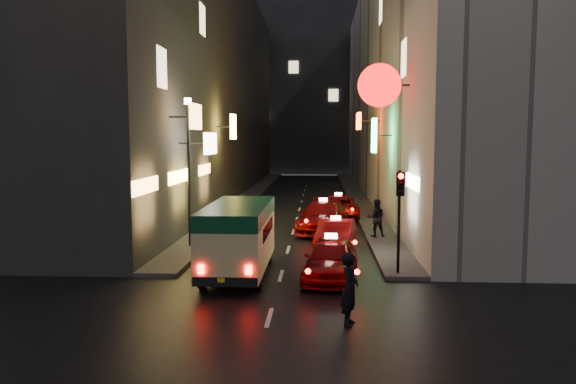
% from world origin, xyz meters
% --- Properties ---
extents(ground, '(120.00, 120.00, 0.00)m').
position_xyz_m(ground, '(0.00, 0.00, 0.00)').
color(ground, black).
rests_on(ground, ground).
extents(building_left, '(7.51, 52.00, 18.00)m').
position_xyz_m(building_left, '(-8.00, 33.99, 9.00)').
color(building_left, '#353330').
rests_on(building_left, ground).
extents(building_right, '(8.13, 52.00, 18.00)m').
position_xyz_m(building_right, '(8.00, 34.00, 9.00)').
color(building_right, '#B7B1A8').
rests_on(building_right, ground).
extents(building_far, '(30.00, 10.00, 22.00)m').
position_xyz_m(building_far, '(0.00, 66.00, 11.00)').
color(building_far, '#36373C').
rests_on(building_far, ground).
extents(sidewalk_left, '(1.50, 52.00, 0.15)m').
position_xyz_m(sidewalk_left, '(-4.25, 34.00, 0.07)').
color(sidewalk_left, '#4D4A48').
rests_on(sidewalk_left, ground).
extents(sidewalk_right, '(1.50, 52.00, 0.15)m').
position_xyz_m(sidewalk_right, '(4.25, 34.00, 0.07)').
color(sidewalk_right, '#4D4A48').
rests_on(sidewalk_right, ground).
extents(minibus, '(2.02, 5.72, 2.46)m').
position_xyz_m(minibus, '(-1.46, 8.52, 1.55)').
color(minibus, beige).
rests_on(minibus, ground).
extents(taxi_near, '(2.71, 5.32, 1.79)m').
position_xyz_m(taxi_near, '(1.70, 8.09, 0.81)').
color(taxi_near, maroon).
rests_on(taxi_near, ground).
extents(taxi_second, '(2.61, 5.01, 1.69)m').
position_xyz_m(taxi_second, '(1.99, 12.89, 0.76)').
color(taxi_second, maroon).
rests_on(taxi_second, ground).
extents(taxi_third, '(3.15, 5.94, 1.97)m').
position_xyz_m(taxi_third, '(1.51, 17.69, 0.90)').
color(taxi_third, maroon).
rests_on(taxi_third, ground).
extents(taxi_far, '(2.17, 5.01, 1.74)m').
position_xyz_m(taxi_far, '(2.42, 22.49, 0.79)').
color(taxi_far, maroon).
rests_on(taxi_far, ground).
extents(pedestrian_crossing, '(0.59, 0.77, 2.11)m').
position_xyz_m(pedestrian_crossing, '(2.08, 3.55, 1.05)').
color(pedestrian_crossing, black).
rests_on(pedestrian_crossing, ground).
extents(pedestrian_sidewalk, '(0.78, 0.52, 1.97)m').
position_xyz_m(pedestrian_sidewalk, '(3.94, 15.58, 1.14)').
color(pedestrian_sidewalk, black).
rests_on(pedestrian_sidewalk, sidewalk_right).
extents(traffic_light, '(0.26, 0.43, 3.50)m').
position_xyz_m(traffic_light, '(4.00, 8.47, 2.69)').
color(traffic_light, black).
rests_on(traffic_light, sidewalk_right).
extents(lamp_post, '(0.28, 0.28, 6.22)m').
position_xyz_m(lamp_post, '(-4.20, 13.00, 3.72)').
color(lamp_post, black).
rests_on(lamp_post, sidewalk_left).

